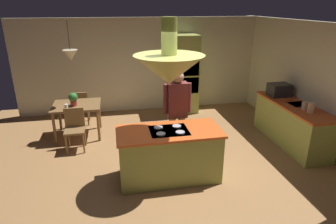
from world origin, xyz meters
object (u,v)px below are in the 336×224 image
kitchen_island (169,154)px  chair_by_back_wall (80,106)px  oven_tower (185,74)px  dining_table (77,109)px  potted_plant_on_table (73,99)px  canister_sugar (305,106)px  person_at_island (177,109)px  canister_flour (311,108)px  chair_facing_island (75,126)px  microwave_on_counter (279,90)px  cup_on_table (66,106)px

kitchen_island → chair_by_back_wall: kitchen_island is taller
oven_tower → dining_table: bearing=-157.8°
potted_plant_on_table → canister_sugar: canister_sugar is taller
person_at_island → canister_flour: person_at_island is taller
chair_facing_island → canister_sugar: 4.67m
chair_facing_island → chair_by_back_wall: (0.00, 1.31, 0.00)m
dining_table → oven_tower: bearing=22.2°
canister_sugar → microwave_on_counter: microwave_on_counter is taller
canister_flour → microwave_on_counter: bearing=90.0°
kitchen_island → chair_facing_island: 2.23m
cup_on_table → canister_sugar: 4.93m
cup_on_table → microwave_on_counter: (4.72, -0.47, 0.24)m
dining_table → kitchen_island: bearing=-51.0°
potted_plant_on_table → cup_on_table: bearing=-136.9°
person_at_island → microwave_on_counter: size_ratio=3.81×
canister_sugar → dining_table: bearing=160.2°
potted_plant_on_table → canister_flour: bearing=-20.7°
chair_by_back_wall → canister_flour: (4.54, -2.47, 0.50)m
chair_facing_island → chair_by_back_wall: same height
cup_on_table → canister_flour: 4.99m
potted_plant_on_table → person_at_island: bearing=-33.2°
canister_flour → potted_plant_on_table: bearing=159.3°
canister_flour → microwave_on_counter: 1.13m
canister_sugar → microwave_on_counter: bearing=90.0°
oven_tower → canister_sugar: bearing=-57.9°
canister_sugar → potted_plant_on_table: bearing=161.3°
chair_by_back_wall → canister_flour: canister_flour is taller
chair_by_back_wall → microwave_on_counter: size_ratio=1.89×
kitchen_island → dining_table: (-1.70, 2.10, 0.20)m
chair_by_back_wall → potted_plant_on_table: size_ratio=2.90×
chair_by_back_wall → potted_plant_on_table: potted_plant_on_table is taller
chair_by_back_wall → kitchen_island: bearing=121.7°
kitchen_island → person_at_island: (0.29, 0.68, 0.56)m
canister_sugar → chair_by_back_wall: bearing=153.2°
chair_facing_island → cup_on_table: bearing=112.8°
canister_flour → kitchen_island: bearing=-174.2°
dining_table → cup_on_table: 0.32m
oven_tower → person_at_island: oven_tower is taller
kitchen_island → person_at_island: 0.93m
kitchen_island → chair_facing_island: size_ratio=2.01×
canister_flour → cup_on_table: bearing=161.3°
person_at_island → canister_flour: 2.58m
canister_sugar → cup_on_table: bearing=163.3°
oven_tower → cup_on_table: (-2.98, -1.36, -0.25)m
chair_facing_island → microwave_on_counter: size_ratio=1.89×
potted_plant_on_table → microwave_on_counter: 4.62m
person_at_island → chair_by_back_wall: (-1.99, 2.07, -0.51)m
kitchen_island → dining_table: bearing=129.0°
kitchen_island → canister_sugar: (2.84, 0.47, 0.53)m
dining_table → microwave_on_counter: microwave_on_counter is taller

